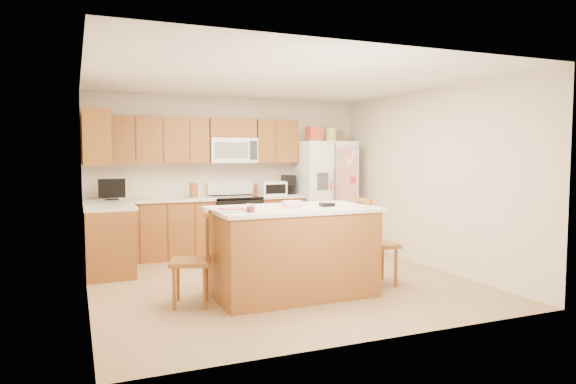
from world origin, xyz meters
name	(u,v)px	position (x,y,z in m)	size (l,w,h in m)	color
ground	(279,280)	(0.00, 0.00, 0.00)	(4.50, 4.50, 0.00)	#8F6849
room_shell	(279,166)	(0.00, 0.00, 1.44)	(4.60, 4.60, 2.52)	beige
cabinetry	(174,199)	(-0.98, 1.79, 0.91)	(3.36, 1.56, 2.15)	brown
stove	(235,224)	(0.00, 1.94, 0.47)	(0.76, 0.65, 1.13)	black
refrigerator	(324,193)	(1.57, 1.87, 0.92)	(0.90, 0.79, 2.04)	white
island	(292,251)	(-0.10, -0.66, 0.50)	(1.83, 1.08, 1.09)	brown
windsor_chair_left	(193,261)	(-1.22, -0.62, 0.47)	(0.52, 0.53, 1.00)	brown
windsor_chair_back	(268,246)	(-0.14, 0.04, 0.45)	(0.49, 0.48, 0.94)	brown
windsor_chair_right	(375,244)	(1.00, -0.62, 0.50)	(0.49, 0.51, 1.06)	brown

